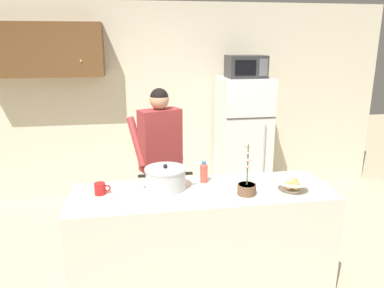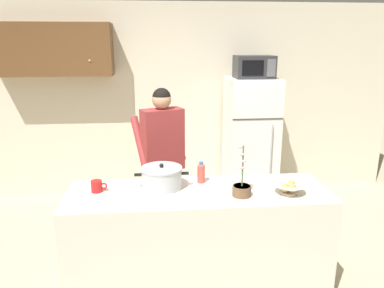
{
  "view_description": "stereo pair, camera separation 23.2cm",
  "coord_description": "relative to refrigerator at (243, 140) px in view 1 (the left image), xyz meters",
  "views": [
    {
      "loc": [
        -0.55,
        -2.79,
        2.12
      ],
      "look_at": [
        0.0,
        0.55,
        1.17
      ],
      "focal_mm": 34.86,
      "sensor_mm": 36.0,
      "label": 1
    },
    {
      "loc": [
        -0.32,
        -2.82,
        2.12
      ],
      "look_at": [
        0.0,
        0.55,
        1.17
      ],
      "focal_mm": 34.86,
      "sensor_mm": 36.0,
      "label": 2
    }
  ],
  "objects": [
    {
      "name": "microwave",
      "position": [
        0.0,
        -0.02,
        0.97
      ],
      "size": [
        0.48,
        0.37,
        0.28
      ],
      "color": "#2D2D30",
      "rests_on": "refrigerator"
    },
    {
      "name": "kitchen_island",
      "position": [
        -0.9,
        -1.85,
        -0.37
      ],
      "size": [
        2.16,
        0.68,
        0.92
      ],
      "primitive_type": "cube",
      "color": "silver",
      "rests_on": "ground"
    },
    {
      "name": "cooking_pot",
      "position": [
        -1.2,
        -1.75,
        0.18
      ],
      "size": [
        0.45,
        0.34,
        0.22
      ],
      "color": "silver",
      "rests_on": "kitchen_island"
    },
    {
      "name": "bread_bowl",
      "position": [
        -0.18,
        -1.97,
        0.14
      ],
      "size": [
        0.25,
        0.25,
        0.1
      ],
      "color": "beige",
      "rests_on": "kitchen_island"
    },
    {
      "name": "ground_plane",
      "position": [
        -0.9,
        -1.85,
        -0.83
      ],
      "size": [
        14.0,
        14.0,
        0.0
      ],
      "primitive_type": "plane",
      "color": "#C6B793"
    },
    {
      "name": "potted_orchid",
      "position": [
        -0.57,
        -1.97,
        0.16
      ],
      "size": [
        0.15,
        0.15,
        0.42
      ],
      "color": "brown",
      "rests_on": "kitchen_island"
    },
    {
      "name": "person_near_pot",
      "position": [
        -1.18,
        -0.93,
        0.21
      ],
      "size": [
        0.6,
        0.55,
        1.66
      ],
      "color": "black",
      "rests_on": "ground"
    },
    {
      "name": "coffee_mug",
      "position": [
        -1.73,
        -1.78,
        0.14
      ],
      "size": [
        0.13,
        0.09,
        0.1
      ],
      "color": "red",
      "rests_on": "kitchen_island"
    },
    {
      "name": "back_wall_unit",
      "position": [
        -1.14,
        0.42,
        0.58
      ],
      "size": [
        6.0,
        0.48,
        2.6
      ],
      "color": "beige",
      "rests_on": "ground"
    },
    {
      "name": "refrigerator",
      "position": [
        0.0,
        0.0,
        0.0
      ],
      "size": [
        0.64,
        0.68,
        1.65
      ],
      "color": "white",
      "rests_on": "ground"
    },
    {
      "name": "bottle_near_edge",
      "position": [
        -0.86,
        -1.66,
        0.19
      ],
      "size": [
        0.07,
        0.07,
        0.19
      ],
      "color": "#D84C3F",
      "rests_on": "kitchen_island"
    }
  ]
}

